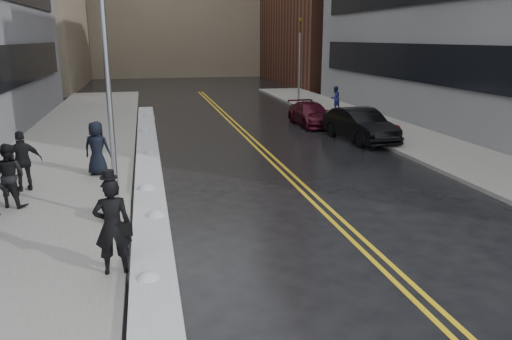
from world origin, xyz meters
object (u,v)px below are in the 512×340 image
pedestrian_b (10,175)px  car_maroon (311,114)px  pedestrian_east (335,98)px  pedestrian_c (97,148)px  pedestrian_d (23,161)px  lamppost (112,130)px  traffic_signal (299,58)px  pedestrian_fedora (112,226)px  car_black (360,125)px  fire_hydrant (397,132)px

pedestrian_b → car_maroon: pedestrian_b is taller
pedestrian_east → car_maroon: 5.41m
pedestrian_c → car_maroon: bearing=-122.8°
pedestrian_d → pedestrian_east: size_ratio=1.20×
lamppost → traffic_signal: (11.80, 22.00, 0.87)m
car_maroon → pedestrian_b: bearing=-138.0°
lamppost → traffic_signal: 24.98m
pedestrian_fedora → car_maroon: bearing=-123.2°
traffic_signal → car_black: bearing=-94.4°
fire_hydrant → car_maroon: (-2.32, 5.71, 0.08)m
car_black → car_maroon: (-0.82, 4.84, -0.15)m
pedestrian_d → car_maroon: size_ratio=0.44×
pedestrian_c → pedestrian_d: 2.55m
pedestrian_fedora → pedestrian_b: (-3.07, 4.93, -0.09)m
pedestrian_b → pedestrian_c: bearing=-100.9°
lamppost → car_maroon: bearing=54.0°
pedestrian_c → pedestrian_east: (13.96, 13.37, -0.16)m
pedestrian_b → pedestrian_east: (16.07, 16.42, -0.13)m
car_black → car_maroon: 4.91m
lamppost → fire_hydrant: bearing=33.0°
pedestrian_c → pedestrian_d: bearing=52.7°
lamppost → fire_hydrant: (12.30, 8.00, -1.98)m
traffic_signal → car_black: traffic_signal is taller
pedestrian_b → pedestrian_d: (0.02, 1.57, 0.03)m
pedestrian_fedora → pedestrian_east: 24.99m
pedestrian_east → car_black: size_ratio=0.33×
fire_hydrant → pedestrian_east: size_ratio=0.46×
lamppost → fire_hydrant: 14.81m
lamppost → car_maroon: size_ratio=1.76×
lamppost → car_maroon: lamppost is taller
traffic_signal → car_black: 13.42m
fire_hydrant → pedestrian_fedora: 16.59m
pedestrian_d → car_black: bearing=-175.0°
pedestrian_d → pedestrian_east: (16.05, 14.84, -0.16)m
lamppost → pedestrian_b: size_ratio=4.16×
pedestrian_b → pedestrian_east: pedestrian_b is taller
traffic_signal → pedestrian_d: size_ratio=3.16×
lamppost → traffic_signal: lamppost is taller
traffic_signal → pedestrian_east: 4.78m
pedestrian_b → pedestrian_d: 1.57m
car_black → pedestrian_c: bearing=-167.5°
pedestrian_east → car_black: pedestrian_east is taller
pedestrian_d → car_maroon: bearing=-158.2°
pedestrian_c → car_maroon: pedestrian_c is taller
pedestrian_fedora → car_black: pedestrian_fedora is taller
car_maroon → fire_hydrant: bearing=-68.7°
car_black → pedestrian_d: bearing=-164.9°
pedestrian_c → car_maroon: 14.08m
pedestrian_c → pedestrian_east: 19.34m
fire_hydrant → pedestrian_b: (-15.27, -6.30, 0.52)m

